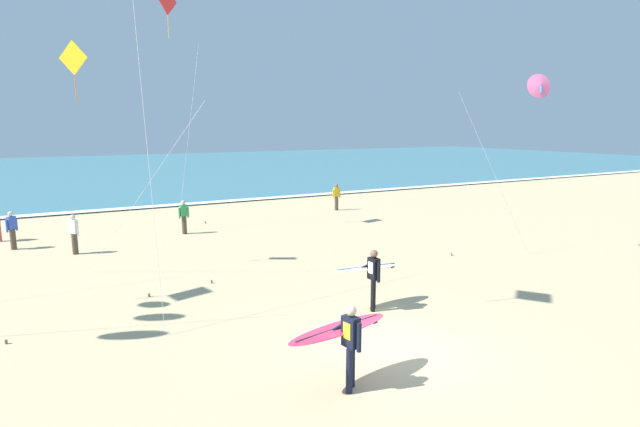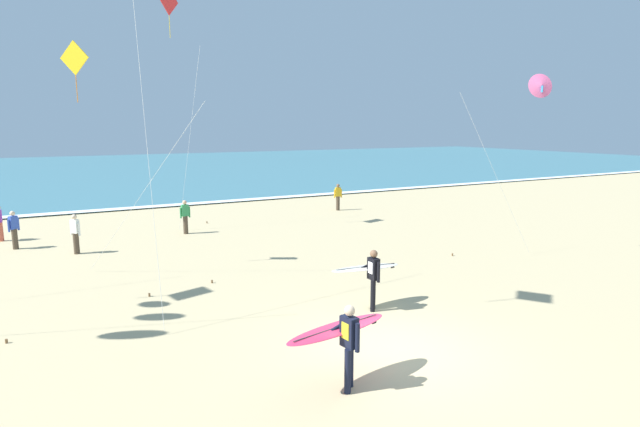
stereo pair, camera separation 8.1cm
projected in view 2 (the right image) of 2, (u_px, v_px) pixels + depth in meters
name	position (u px, v px, depth m)	size (l,w,h in m)	color
ground_plane	(396.00, 352.00, 11.50)	(160.00, 160.00, 0.00)	tan
ocean_water	(112.00, 170.00, 57.74)	(160.00, 60.00, 0.08)	teal
shoreline_foam	(168.00, 205.00, 31.98)	(160.00, 0.97, 0.01)	white
surfer_lead	(343.00, 335.00, 9.82)	(2.44, 1.11, 1.71)	black
surfer_trailing	(370.00, 272.00, 14.05)	(2.23, 0.91, 1.71)	black
kite_delta_rose_mid	(540.00, 87.00, 18.99)	(3.29, 1.67, 6.96)	pink
kite_diamond_scarlet_low	(170.00, 9.00, 22.90)	(2.28, 1.77, 11.19)	red
kite_diamond_golden_distant	(79.00, 68.00, 16.53)	(3.76, 3.68, 7.74)	yellow
bystander_white_top	(75.00, 234.00, 20.11)	(0.34, 0.41, 1.59)	#4C3D2D
bystander_purple_top	(0.00, 223.00, 22.33)	(0.23, 0.50, 1.59)	#D8593F
bystander_yellow_top	(338.00, 197.00, 30.47)	(0.49, 0.24, 1.59)	#4C3D2D
bystander_green_top	(185.00, 217.00, 23.86)	(0.50, 0.22, 1.59)	#4C3D2D
bystander_blue_top	(14.00, 230.00, 20.88)	(0.41, 0.34, 1.59)	#4C3D2D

